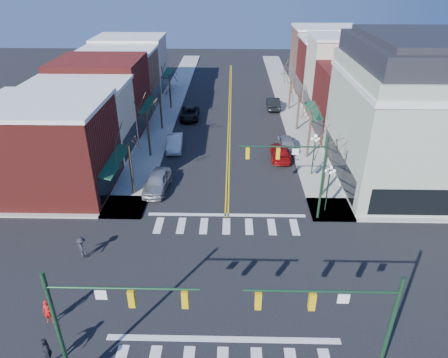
# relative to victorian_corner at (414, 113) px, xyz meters

# --- Properties ---
(ground) EXTENTS (160.00, 160.00, 0.00)m
(ground) POSITION_rel_victorian_corner_xyz_m (-16.50, -14.50, -6.66)
(ground) COLOR black
(ground) RESTS_ON ground
(sidewalk_left) EXTENTS (3.50, 70.00, 0.15)m
(sidewalk_left) POSITION_rel_victorian_corner_xyz_m (-25.25, 5.50, -6.58)
(sidewalk_left) COLOR #9E9B93
(sidewalk_left) RESTS_ON ground
(sidewalk_right) EXTENTS (3.50, 70.00, 0.15)m
(sidewalk_right) POSITION_rel_victorian_corner_xyz_m (-7.75, 5.50, -6.58)
(sidewalk_right) COLOR #9E9B93
(sidewalk_right) RESTS_ON ground
(bldg_left_brick_a) EXTENTS (10.00, 8.50, 8.00)m
(bldg_left_brick_a) POSITION_rel_victorian_corner_xyz_m (-32.00, -2.75, -2.66)
(bldg_left_brick_a) COLOR maroon
(bldg_left_brick_a) RESTS_ON ground
(bldg_left_stucco_a) EXTENTS (10.00, 7.00, 7.50)m
(bldg_left_stucco_a) POSITION_rel_victorian_corner_xyz_m (-32.00, 5.00, -2.91)
(bldg_left_stucco_a) COLOR beige
(bldg_left_stucco_a) RESTS_ON ground
(bldg_left_brick_b) EXTENTS (10.00, 9.00, 8.50)m
(bldg_left_brick_b) POSITION_rel_victorian_corner_xyz_m (-32.00, 13.00, -2.41)
(bldg_left_brick_b) COLOR maroon
(bldg_left_brick_b) RESTS_ON ground
(bldg_left_tan) EXTENTS (10.00, 7.50, 7.80)m
(bldg_left_tan) POSITION_rel_victorian_corner_xyz_m (-32.00, 21.25, -2.76)
(bldg_left_tan) COLOR #89614B
(bldg_left_tan) RESTS_ON ground
(bldg_left_stucco_b) EXTENTS (10.00, 8.00, 8.20)m
(bldg_left_stucco_b) POSITION_rel_victorian_corner_xyz_m (-32.00, 29.00, -2.56)
(bldg_left_stucco_b) COLOR beige
(bldg_left_stucco_b) RESTS_ON ground
(bldg_right_brick_a) EXTENTS (10.00, 8.50, 8.00)m
(bldg_right_brick_a) POSITION_rel_victorian_corner_xyz_m (-1.00, 11.25, -2.66)
(bldg_right_brick_a) COLOR maroon
(bldg_right_brick_a) RESTS_ON ground
(bldg_right_stucco) EXTENTS (10.00, 7.00, 10.00)m
(bldg_right_stucco) POSITION_rel_victorian_corner_xyz_m (-1.00, 19.00, -1.66)
(bldg_right_stucco) COLOR beige
(bldg_right_stucco) RESTS_ON ground
(bldg_right_brick_b) EXTENTS (10.00, 8.00, 8.50)m
(bldg_right_brick_b) POSITION_rel_victorian_corner_xyz_m (-1.00, 26.50, -2.41)
(bldg_right_brick_b) COLOR maroon
(bldg_right_brick_b) RESTS_ON ground
(bldg_right_tan) EXTENTS (10.00, 8.00, 9.00)m
(bldg_right_tan) POSITION_rel_victorian_corner_xyz_m (-1.00, 34.50, -2.16)
(bldg_right_tan) COLOR #89614B
(bldg_right_tan) RESTS_ON ground
(victorian_corner) EXTENTS (12.25, 14.25, 13.30)m
(victorian_corner) POSITION_rel_victorian_corner_xyz_m (0.00, 0.00, 0.00)
(victorian_corner) COLOR #A0AC95
(victorian_corner) RESTS_ON ground
(traffic_mast_near_left) EXTENTS (6.60, 0.28, 7.20)m
(traffic_mast_near_left) POSITION_rel_victorian_corner_xyz_m (-22.05, -21.90, -1.95)
(traffic_mast_near_left) COLOR #14331E
(traffic_mast_near_left) RESTS_ON ground
(traffic_mast_near_right) EXTENTS (6.60, 0.28, 7.20)m
(traffic_mast_near_right) POSITION_rel_victorian_corner_xyz_m (-10.95, -21.90, -1.95)
(traffic_mast_near_right) COLOR #14331E
(traffic_mast_near_right) RESTS_ON ground
(traffic_mast_far_right) EXTENTS (6.60, 0.28, 7.20)m
(traffic_mast_far_right) POSITION_rel_victorian_corner_xyz_m (-10.95, -7.10, -1.95)
(traffic_mast_far_right) COLOR #14331E
(traffic_mast_far_right) RESTS_ON ground
(lamppost_corner) EXTENTS (0.36, 0.36, 4.33)m
(lamppost_corner) POSITION_rel_victorian_corner_xyz_m (-8.30, -6.00, -3.70)
(lamppost_corner) COLOR #14331E
(lamppost_corner) RESTS_ON ground
(lamppost_midblock) EXTENTS (0.36, 0.36, 4.33)m
(lamppost_midblock) POSITION_rel_victorian_corner_xyz_m (-8.30, 0.50, -3.70)
(lamppost_midblock) COLOR #14331E
(lamppost_midblock) RESTS_ON ground
(tree_left_a) EXTENTS (0.24, 0.24, 4.76)m
(tree_left_a) POSITION_rel_victorian_corner_xyz_m (-24.90, -3.50, -4.28)
(tree_left_a) COLOR #382B21
(tree_left_a) RESTS_ON ground
(tree_left_b) EXTENTS (0.24, 0.24, 5.04)m
(tree_left_b) POSITION_rel_victorian_corner_xyz_m (-24.90, 4.50, -4.14)
(tree_left_b) COLOR #382B21
(tree_left_b) RESTS_ON ground
(tree_left_c) EXTENTS (0.24, 0.24, 4.55)m
(tree_left_c) POSITION_rel_victorian_corner_xyz_m (-24.90, 12.50, -4.38)
(tree_left_c) COLOR #382B21
(tree_left_c) RESTS_ON ground
(tree_left_d) EXTENTS (0.24, 0.24, 4.90)m
(tree_left_d) POSITION_rel_victorian_corner_xyz_m (-24.90, 20.50, -4.21)
(tree_left_d) COLOR #382B21
(tree_left_d) RESTS_ON ground
(tree_right_a) EXTENTS (0.24, 0.24, 4.62)m
(tree_right_a) POSITION_rel_victorian_corner_xyz_m (-8.10, -3.50, -4.35)
(tree_right_a) COLOR #382B21
(tree_right_a) RESTS_ON ground
(tree_right_b) EXTENTS (0.24, 0.24, 5.18)m
(tree_right_b) POSITION_rel_victorian_corner_xyz_m (-8.10, 4.50, -4.07)
(tree_right_b) COLOR #382B21
(tree_right_b) RESTS_ON ground
(tree_right_c) EXTENTS (0.24, 0.24, 4.83)m
(tree_right_c) POSITION_rel_victorian_corner_xyz_m (-8.10, 12.50, -4.24)
(tree_right_c) COLOR #382B21
(tree_right_c) RESTS_ON ground
(tree_right_d) EXTENTS (0.24, 0.24, 4.97)m
(tree_right_d) POSITION_rel_victorian_corner_xyz_m (-8.10, 20.50, -4.17)
(tree_right_d) COLOR #382B21
(tree_right_d) RESTS_ON ground
(car_left_near) EXTENTS (2.34, 5.04, 1.67)m
(car_left_near) POSITION_rel_victorian_corner_xyz_m (-22.90, -2.66, -5.82)
(car_left_near) COLOR #AAABAF
(car_left_near) RESTS_ON ground
(car_left_mid) EXTENTS (1.90, 4.68, 1.51)m
(car_left_mid) POSITION_rel_victorian_corner_xyz_m (-22.51, 6.49, -5.90)
(car_left_mid) COLOR silver
(car_left_mid) RESTS_ON ground
(car_left_far) EXTENTS (2.50, 5.22, 1.44)m
(car_left_far) POSITION_rel_victorian_corner_xyz_m (-21.81, 16.42, -5.94)
(car_left_far) COLOR black
(car_left_far) RESTS_ON ground
(car_right_near) EXTENTS (2.17, 5.07, 1.46)m
(car_right_near) POSITION_rel_victorian_corner_xyz_m (-10.97, 4.34, -5.93)
(car_right_near) COLOR maroon
(car_right_near) RESTS_ON ground
(car_right_mid) EXTENTS (1.99, 4.73, 1.60)m
(car_right_mid) POSITION_rel_victorian_corner_xyz_m (-10.10, 6.72, -5.86)
(car_right_mid) COLOR #A6A6AB
(car_right_mid) RESTS_ON ground
(car_right_far) EXTENTS (1.72, 4.89, 1.61)m
(car_right_far) POSITION_rel_victorian_corner_xyz_m (-10.34, 20.77, -5.85)
(car_right_far) COLOR black
(car_right_far) RESTS_ON ground
(pedestrian_red_a) EXTENTS (0.61, 0.43, 1.59)m
(pedestrian_red_a) POSITION_rel_victorian_corner_xyz_m (-26.49, -18.20, -5.71)
(pedestrian_red_a) COLOR #AA1512
(pedestrian_red_a) RESTS_ON sidewalk_left
(pedestrian_dark_a) EXTENTS (1.00, 1.13, 1.83)m
(pedestrian_dark_a) POSITION_rel_victorian_corner_xyz_m (-25.40, -20.94, -5.59)
(pedestrian_dark_a) COLOR #22212A
(pedestrian_dark_a) RESTS_ON sidewalk_left
(pedestrian_dark_b) EXTENTS (1.13, 1.17, 1.60)m
(pedestrian_dark_b) POSITION_rel_victorian_corner_xyz_m (-26.50, -12.40, -5.71)
(pedestrian_dark_b) COLOR black
(pedestrian_dark_b) RESTS_ON sidewalk_left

